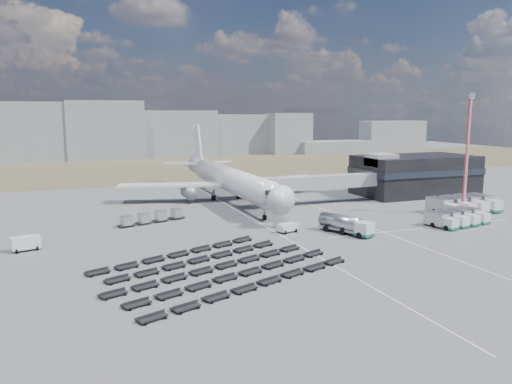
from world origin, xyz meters
name	(u,v)px	position (x,y,z in m)	size (l,w,h in m)	color
ground	(283,230)	(0.00, 0.00, 0.00)	(420.00, 420.00, 0.00)	#565659
grass_strip	(166,167)	(0.00, 110.00, 0.01)	(420.00, 90.00, 0.01)	#4E462E
lane_markings	(323,222)	(9.77, 3.00, 0.01)	(47.12, 110.00, 0.01)	silver
terminal	(415,174)	(47.77, 23.96, 5.25)	(30.40, 16.40, 11.00)	black
jet_bridge	(310,183)	(15.90, 20.42, 5.05)	(30.30, 3.80, 7.05)	#939399
airliner	(228,179)	(0.00, 32.38, 5.29)	(51.59, 64.53, 17.62)	silver
skyline	(113,136)	(-15.74, 151.01, 10.55)	(305.22, 23.68, 25.87)	gray
fuel_tanker	(346,225)	(9.10, -6.48, 1.65)	(6.41, 10.42, 3.31)	silver
pushback_tug	(287,228)	(-0.07, -1.86, 0.79)	(3.56, 2.00, 1.57)	silver
utility_van	(26,244)	(-42.63, 1.78, 1.13)	(4.21, 1.90, 2.25)	silver
catering_truck	(271,190)	(12.35, 35.17, 1.44)	(3.52, 6.46, 2.81)	silver
service_trucks_near	(457,218)	(32.42, -8.04, 1.39)	(12.43, 8.29, 2.55)	silver
service_trucks_far	(464,205)	(42.12, 0.51, 1.71)	(14.55, 8.52, 3.15)	silver
uld_row	(152,217)	(-21.19, 14.21, 1.14)	(13.55, 6.10, 1.90)	black
baggage_dollies	(215,268)	(-18.13, -18.06, 0.38)	(36.05, 28.96, 0.75)	black
floodlight_mast	(467,155)	(40.53, -0.99, 12.47)	(2.37, 1.92, 24.89)	red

